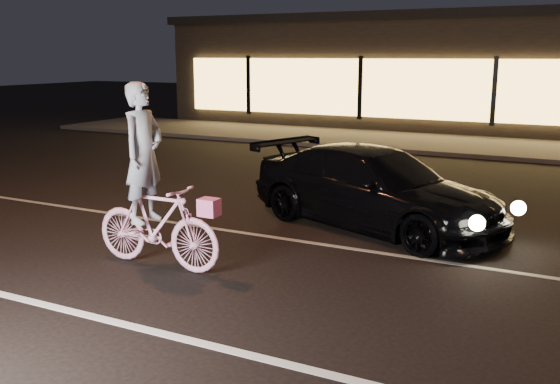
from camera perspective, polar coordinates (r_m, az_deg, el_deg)
The scene contains 7 objects.
ground at distance 7.35m, azimuth 0.76°, elevation -9.41°, with size 90.00×90.00×0.00m, color black.
lane_stripe_near at distance 6.15m, azimuth -5.61°, elevation -13.97°, with size 60.00×0.12×0.01m, color silver.
lane_stripe_far at distance 9.08m, azimuth 6.37°, elevation -5.14°, with size 60.00×0.10×0.01m, color gray.
sidewalk at distance 19.54m, azimuth 17.90°, elevation 3.98°, with size 30.00×4.00×0.12m, color #383533.
storefront at distance 25.28m, azimuth 20.48°, elevation 10.35°, with size 25.40×8.42×4.20m.
cyclist at distance 8.23m, azimuth -11.53°, elevation -1.01°, with size 1.91×0.66×2.41m.
sedan at distance 10.11m, azimuth 8.73°, elevation 0.34°, with size 4.76×3.14×1.28m.
Camera 1 is at (3.01, -6.12, 2.74)m, focal length 40.00 mm.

